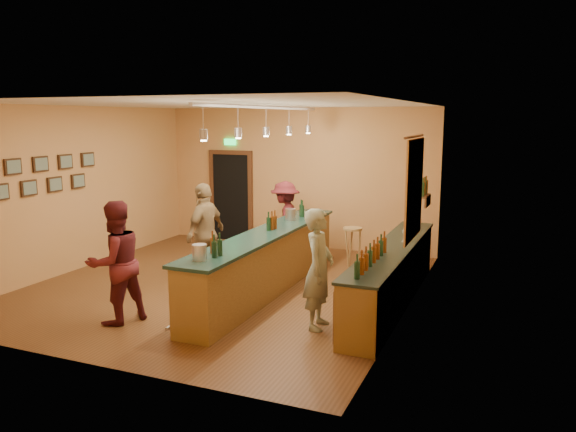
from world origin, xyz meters
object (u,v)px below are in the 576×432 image
at_px(customer_b, 205,233).
at_px(customer_c, 285,221).
at_px(bartender, 319,269).
at_px(tasting_bar, 267,257).
at_px(bar_stool, 353,235).
at_px(back_counter, 392,274).
at_px(customer_a, 115,263).

relative_size(customer_b, customer_c, 1.10).
bearing_deg(bartender, tasting_bar, 42.91).
bearing_deg(customer_c, bar_stool, 83.39).
bearing_deg(customer_c, tasting_bar, 5.92).
xyz_separation_m(back_counter, customer_c, (-2.70, 1.97, 0.35)).
height_order(back_counter, bar_stool, back_counter).
relative_size(customer_a, bar_stool, 2.28).
bearing_deg(back_counter, bartender, -117.39).
bearing_deg(customer_b, bartender, 66.45).
bearing_deg(customer_b, bar_stool, 138.08).
distance_m(bartender, customer_a, 2.94).
xyz_separation_m(back_counter, tasting_bar, (-2.14, -0.18, 0.12)).
height_order(tasting_bar, bartender, bartender).
relative_size(tasting_bar, customer_c, 3.05).
bearing_deg(customer_b, customer_a, -0.49).
bearing_deg(bar_stool, customer_c, -177.94).
xyz_separation_m(bartender, customer_b, (-2.64, 1.34, 0.05)).
xyz_separation_m(bartender, customer_a, (-2.79, -0.93, 0.04)).
distance_m(tasting_bar, bartender, 1.89).
xyz_separation_m(back_counter, bartender, (-0.75, -1.45, 0.38)).
relative_size(tasting_bar, bartender, 2.95).
relative_size(back_counter, customer_c, 2.72).
bearing_deg(customer_a, back_counter, 145.37).
xyz_separation_m(tasting_bar, customer_c, (-0.56, 2.15, 0.23)).
bearing_deg(customer_b, back_counter, 95.18).
bearing_deg(customer_c, back_counter, 45.19).
relative_size(tasting_bar, customer_b, 2.79).
bearing_deg(tasting_bar, customer_c, 104.59).
bearing_deg(tasting_bar, customer_b, 176.61).
bearing_deg(bar_stool, tasting_bar, -112.18).
distance_m(back_counter, bar_stool, 2.38).
bearing_deg(back_counter, customer_b, -178.19).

